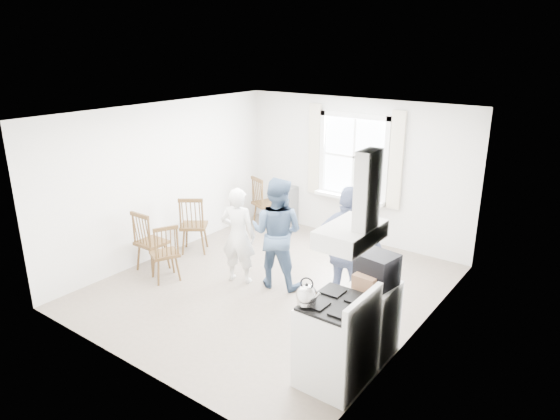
% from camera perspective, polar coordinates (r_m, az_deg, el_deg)
% --- Properties ---
extents(room_shell, '(4.62, 5.12, 2.64)m').
position_cam_1_polar(room_shell, '(7.16, -1.08, 0.63)').
color(room_shell, '#786A5C').
rests_on(room_shell, ground).
extents(window_assembly, '(1.88, 0.24, 1.70)m').
position_cam_1_polar(window_assembly, '(9.11, 8.35, 5.43)').
color(window_assembly, white).
rests_on(window_assembly, room_shell).
extents(range_hood, '(0.45, 0.76, 0.94)m').
position_cam_1_polar(range_hood, '(4.83, 8.71, -1.09)').
color(range_hood, white).
rests_on(range_hood, room_shell).
extents(shelf_unit, '(0.40, 0.30, 0.80)m').
position_cam_1_polar(shelf_unit, '(10.01, 0.69, 0.52)').
color(shelf_unit, slate).
rests_on(shelf_unit, ground).
extents(gas_stove, '(0.68, 0.76, 1.12)m').
position_cam_1_polar(gas_stove, '(5.53, 6.46, -14.71)').
color(gas_stove, white).
rests_on(gas_stove, ground).
extents(kettle, '(0.22, 0.22, 0.32)m').
position_cam_1_polar(kettle, '(5.17, 3.06, -9.76)').
color(kettle, silver).
rests_on(kettle, gas_stove).
extents(low_cabinet, '(0.50, 0.55, 0.90)m').
position_cam_1_polar(low_cabinet, '(6.05, 10.45, -12.10)').
color(low_cabinet, white).
rests_on(low_cabinet, ground).
extents(stereo_stack, '(0.46, 0.42, 0.37)m').
position_cam_1_polar(stereo_stack, '(5.76, 11.03, -6.66)').
color(stereo_stack, black).
rests_on(stereo_stack, low_cabinet).
extents(cardboard_box, '(0.28, 0.21, 0.17)m').
position_cam_1_polar(cardboard_box, '(5.67, 9.82, -8.14)').
color(cardboard_box, '#916546').
rests_on(cardboard_box, low_cabinet).
extents(windsor_chair_a, '(0.60, 0.60, 1.04)m').
position_cam_1_polar(windsor_chair_a, '(8.67, -9.99, -1.05)').
color(windsor_chair_a, '#432D15').
rests_on(windsor_chair_a, ground).
extents(windsor_chair_b, '(0.43, 0.42, 1.02)m').
position_cam_1_polar(windsor_chair_b, '(8.14, -15.14, -2.84)').
color(windsor_chair_b, '#432D15').
rests_on(windsor_chair_b, ground).
extents(windsor_chair_c, '(0.52, 0.52, 0.93)m').
position_cam_1_polar(windsor_chair_c, '(7.75, -12.93, -4.20)').
color(windsor_chair_c, '#432D15').
rests_on(windsor_chair_c, ground).
extents(person_left, '(0.68, 0.68, 1.50)m').
position_cam_1_polar(person_left, '(7.54, -4.80, -2.93)').
color(person_left, silver).
rests_on(person_left, ground).
extents(person_mid, '(0.99, 0.99, 1.68)m').
position_cam_1_polar(person_mid, '(7.37, -0.35, -2.61)').
color(person_mid, '#415878').
rests_on(person_mid, ground).
extents(person_right, '(1.16, 1.16, 1.78)m').
position_cam_1_polar(person_right, '(6.66, 7.83, -4.73)').
color(person_right, navy).
rests_on(person_right, ground).
extents(potted_plant, '(0.25, 0.25, 0.35)m').
position_cam_1_polar(potted_plant, '(9.04, 9.26, 2.41)').
color(potted_plant, '#327038').
rests_on(potted_plant, window_assembly).
extents(windsor_chair_d, '(0.56, 0.56, 1.04)m').
position_cam_1_polar(windsor_chair_d, '(9.79, -2.23, 1.50)').
color(windsor_chair_d, '#432D15').
rests_on(windsor_chair_d, ground).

